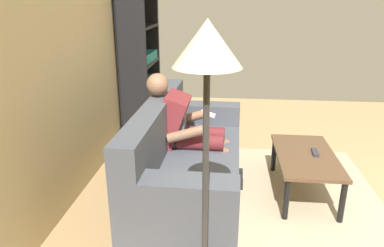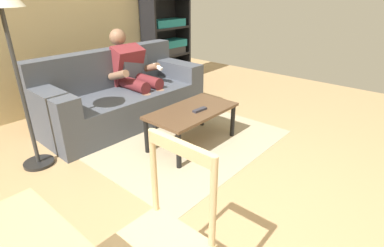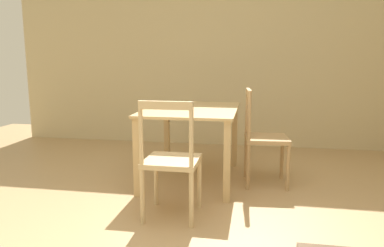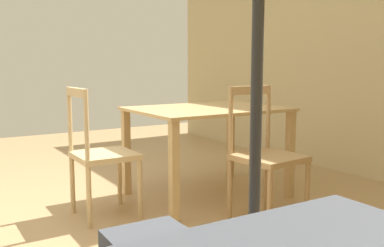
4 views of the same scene
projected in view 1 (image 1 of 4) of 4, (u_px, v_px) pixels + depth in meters
name	position (u px, v px, depth m)	size (l,w,h in m)	color
wall_back	(9.00, 73.00, 2.31)	(6.50, 0.12, 2.60)	#D1BC8C
couch	(185.00, 161.00, 3.34)	(2.06, 0.92, 0.87)	#474C56
person_lounging	(185.00, 128.00, 3.48)	(0.60, 0.95, 1.10)	maroon
coffee_table	(305.00, 160.00, 3.30)	(0.98, 0.53, 0.40)	brown
tv_remote	(315.00, 152.00, 3.29)	(0.05, 0.17, 0.02)	#2D2D38
bookshelf	(140.00, 78.00, 4.79)	(0.85, 0.36, 1.89)	black
area_rug	(302.00, 192.00, 3.41)	(2.00, 1.40, 0.01)	tan
floor_lamp	(207.00, 73.00, 1.81)	(0.36, 0.36, 1.67)	black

